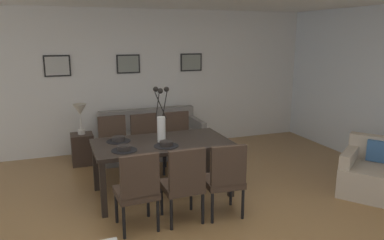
{
  "coord_description": "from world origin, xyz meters",
  "views": [
    {
      "loc": [
        -1.28,
        -3.62,
        2.14
      ],
      "look_at": [
        0.46,
        1.08,
        0.98
      ],
      "focal_mm": 34.7,
      "sensor_mm": 36.0,
      "label": 1
    }
  ],
  "objects_px": {
    "armchair": "(374,174)",
    "bowl_far_left": "(166,143)",
    "dining_chair_far_right": "(146,141)",
    "dining_chair_mid_left": "(225,177)",
    "bowl_near_left": "(124,147)",
    "framed_picture_right": "(191,62)",
    "sofa": "(152,140)",
    "table_lamp": "(80,112)",
    "centerpiece_vase": "(161,121)",
    "dining_chair_near_left": "(138,188)",
    "dining_table": "(162,147)",
    "dining_chair_far_left": "(184,181)",
    "dining_chair_near_right": "(114,143)",
    "framed_picture_left": "(57,66)",
    "side_table": "(83,149)",
    "dining_chair_mid_right": "(178,138)",
    "framed_picture_center": "(128,64)",
    "bowl_near_right": "(118,138)"
  },
  "relations": [
    {
      "from": "sofa",
      "to": "table_lamp",
      "type": "relative_size",
      "value": 3.48
    },
    {
      "from": "centerpiece_vase",
      "to": "framed_picture_left",
      "type": "bearing_deg",
      "value": 119.31
    },
    {
      "from": "armchair",
      "to": "framed_picture_right",
      "type": "relative_size",
      "value": 2.6
    },
    {
      "from": "dining_table",
      "to": "dining_chair_mid_left",
      "type": "xyz_separation_m",
      "value": [
        0.51,
        -0.91,
        -0.15
      ]
    },
    {
      "from": "dining_chair_far_right",
      "to": "dining_chair_mid_left",
      "type": "xyz_separation_m",
      "value": [
        0.51,
        -1.8,
        0.0
      ]
    },
    {
      "from": "dining_chair_near_right",
      "to": "dining_chair_far_right",
      "type": "xyz_separation_m",
      "value": [
        0.51,
        -0.03,
        0.0
      ]
    },
    {
      "from": "dining_chair_mid_left",
      "to": "bowl_far_left",
      "type": "relative_size",
      "value": 5.41
    },
    {
      "from": "centerpiece_vase",
      "to": "armchair",
      "type": "bearing_deg",
      "value": -20.43
    },
    {
      "from": "dining_table",
      "to": "centerpiece_vase",
      "type": "height_order",
      "value": "centerpiece_vase"
    },
    {
      "from": "centerpiece_vase",
      "to": "framed_picture_center",
      "type": "distance_m",
      "value": 2.26
    },
    {
      "from": "dining_chair_near_left",
      "to": "framed_picture_right",
      "type": "relative_size",
      "value": 2.14
    },
    {
      "from": "armchair",
      "to": "bowl_far_left",
      "type": "bearing_deg",
      "value": 163.68
    },
    {
      "from": "framed_picture_left",
      "to": "framed_picture_right",
      "type": "distance_m",
      "value": 2.45
    },
    {
      "from": "bowl_near_left",
      "to": "table_lamp",
      "type": "xyz_separation_m",
      "value": [
        -0.39,
        1.84,
        0.11
      ]
    },
    {
      "from": "bowl_near_right",
      "to": "framed_picture_right",
      "type": "xyz_separation_m",
      "value": [
        1.76,
        1.97,
        0.84
      ]
    },
    {
      "from": "side_table",
      "to": "centerpiece_vase",
      "type": "bearing_deg",
      "value": -60.1
    },
    {
      "from": "framed_picture_right",
      "to": "dining_chair_far_left",
      "type": "bearing_deg",
      "value": -111.62
    },
    {
      "from": "dining_chair_far_left",
      "to": "bowl_near_right",
      "type": "height_order",
      "value": "dining_chair_far_left"
    },
    {
      "from": "bowl_near_left",
      "to": "framed_picture_left",
      "type": "height_order",
      "value": "framed_picture_left"
    },
    {
      "from": "table_lamp",
      "to": "framed_picture_right",
      "type": "xyz_separation_m",
      "value": [
        2.16,
        0.56,
        0.72
      ]
    },
    {
      "from": "dining_chair_mid_left",
      "to": "framed_picture_center",
      "type": "bearing_deg",
      "value": 99.35
    },
    {
      "from": "table_lamp",
      "to": "dining_chair_far_right",
      "type": "bearing_deg",
      "value": -38.42
    },
    {
      "from": "dining_chair_near_right",
      "to": "framed_picture_right",
      "type": "xyz_separation_m",
      "value": [
        1.73,
        1.27,
        1.11
      ]
    },
    {
      "from": "dining_chair_near_right",
      "to": "framed_picture_right",
      "type": "relative_size",
      "value": 2.14
    },
    {
      "from": "dining_chair_far_left",
      "to": "dining_chair_far_right",
      "type": "relative_size",
      "value": 1.0
    },
    {
      "from": "dining_table",
      "to": "dining_chair_far_right",
      "type": "xyz_separation_m",
      "value": [
        -0.0,
        0.89,
        -0.15
      ]
    },
    {
      "from": "side_table",
      "to": "framed_picture_right",
      "type": "bearing_deg",
      "value": 14.55
    },
    {
      "from": "framed_picture_left",
      "to": "framed_picture_right",
      "type": "relative_size",
      "value": 1.02
    },
    {
      "from": "bowl_near_left",
      "to": "framed_picture_left",
      "type": "relative_size",
      "value": 0.39
    },
    {
      "from": "dining_table",
      "to": "framed_picture_left",
      "type": "distance_m",
      "value": 2.68
    },
    {
      "from": "dining_chair_mid_left",
      "to": "armchair",
      "type": "relative_size",
      "value": 0.82
    },
    {
      "from": "table_lamp",
      "to": "centerpiece_vase",
      "type": "bearing_deg",
      "value": -60.1
    },
    {
      "from": "dining_chair_mid_right",
      "to": "side_table",
      "type": "relative_size",
      "value": 1.77
    },
    {
      "from": "bowl_far_left",
      "to": "sofa",
      "type": "bearing_deg",
      "value": 81.59
    },
    {
      "from": "dining_chair_near_right",
      "to": "framed_picture_left",
      "type": "relative_size",
      "value": 2.1
    },
    {
      "from": "dining_table",
      "to": "centerpiece_vase",
      "type": "bearing_deg",
      "value": 55.35
    },
    {
      "from": "bowl_far_left",
      "to": "dining_chair_far_right",
      "type": "bearing_deg",
      "value": 90.23
    },
    {
      "from": "side_table",
      "to": "dining_chair_mid_right",
      "type": "bearing_deg",
      "value": -27.6
    },
    {
      "from": "bowl_near_left",
      "to": "framed_picture_right",
      "type": "xyz_separation_m",
      "value": [
        1.76,
        2.4,
        0.84
      ]
    },
    {
      "from": "dining_chair_mid_left",
      "to": "dining_chair_mid_right",
      "type": "bearing_deg",
      "value": 89.72
    },
    {
      "from": "dining_chair_near_right",
      "to": "armchair",
      "type": "xyz_separation_m",
      "value": [
        3.23,
        -1.93,
        -0.23
      ]
    },
    {
      "from": "dining_chair_far_right",
      "to": "sofa",
      "type": "xyz_separation_m",
      "value": [
        0.29,
        0.81,
        -0.23
      ]
    },
    {
      "from": "dining_chair_near_left",
      "to": "dining_chair_near_right",
      "type": "bearing_deg",
      "value": 89.62
    },
    {
      "from": "dining_chair_mid_left",
      "to": "sofa",
      "type": "distance_m",
      "value": 2.63
    },
    {
      "from": "dining_chair_near_left",
      "to": "centerpiece_vase",
      "type": "bearing_deg",
      "value": 59.1
    },
    {
      "from": "dining_table",
      "to": "sofa",
      "type": "relative_size",
      "value": 1.01
    },
    {
      "from": "centerpiece_vase",
      "to": "dining_chair_near_right",
      "type": "bearing_deg",
      "value": 119.21
    },
    {
      "from": "framed_picture_center",
      "to": "armchair",
      "type": "bearing_deg",
      "value": -49.58
    },
    {
      "from": "dining_chair_near_right",
      "to": "framed_picture_left",
      "type": "height_order",
      "value": "framed_picture_left"
    },
    {
      "from": "dining_chair_near_right",
      "to": "framed_picture_right",
      "type": "bearing_deg",
      "value": 36.17
    }
  ]
}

